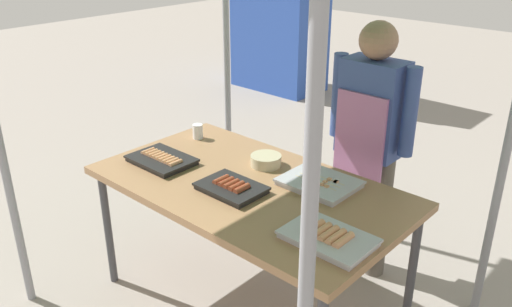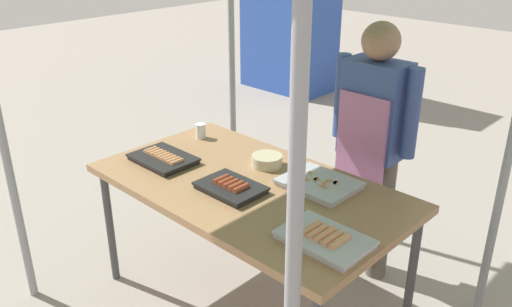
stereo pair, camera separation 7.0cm
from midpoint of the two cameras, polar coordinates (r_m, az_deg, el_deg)
The scene contains 10 objects.
ground_plane at distance 3.10m, azimuth 0.01°, elevation -15.66°, with size 18.00×18.00×0.00m, color gray.
stall_table at distance 2.72m, azimuth 0.01°, elevation -4.23°, with size 1.60×0.90×0.75m.
tray_grilled_sausages at distance 2.96m, azimuth -9.22°, elevation -0.53°, with size 0.35×0.25×0.05m.
tray_meat_skewers at distance 2.68m, azimuth 7.52°, elevation -3.22°, with size 0.36×0.29×0.04m.
tray_pork_links at distance 2.24m, azimuth 8.25°, elevation -8.99°, with size 0.37×0.25×0.05m.
tray_spring_rolls at distance 2.62m, azimuth -1.95°, elevation -3.61°, with size 0.32×0.23×0.05m.
condiment_bowl at distance 2.87m, azimuth 1.88°, elevation -0.76°, with size 0.17×0.17×0.06m, color #BFB28C.
drink_cup_near_edge at distance 3.25m, azimuth -5.31°, elevation 2.43°, with size 0.06×0.06×0.09m, color white.
vendor_woman at distance 3.03m, azimuth 12.93°, elevation 1.99°, with size 0.52×0.22×1.50m.
neighbor_stall_left at distance 6.65m, azimuth 3.94°, elevation 15.57°, with size 1.08×0.66×2.04m.
Camera 2 is at (1.68, -1.71, 1.97)m, focal length 37.43 mm.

